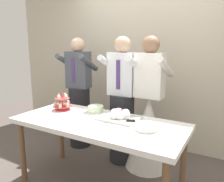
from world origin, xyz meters
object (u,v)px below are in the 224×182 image
at_px(cupcake_stand, 62,103).
at_px(round_cake, 96,109).
at_px(person_guest, 79,99).
at_px(dessert_table, 98,128).
at_px(person_groom, 122,108).
at_px(main_cake_tray, 119,115).
at_px(person_bride, 148,123).
at_px(plate_stack, 146,127).

xyz_separation_m(cupcake_stand, round_cake, (0.42, 0.10, -0.04)).
bearing_deg(round_cake, person_guest, 140.80).
xyz_separation_m(dessert_table, cupcake_stand, (-0.61, 0.13, 0.16)).
relative_size(round_cake, person_guest, 0.14).
bearing_deg(person_groom, dessert_table, -84.37).
height_order(dessert_table, person_groom, person_groom).
xyz_separation_m(main_cake_tray, person_guest, (-1.02, 0.63, -0.07)).
xyz_separation_m(person_groom, person_bride, (0.36, 0.03, -0.16)).
relative_size(round_cake, person_bride, 0.14).
relative_size(person_groom, person_guest, 1.00).
distance_m(dessert_table, plate_stack, 0.54).
xyz_separation_m(dessert_table, plate_stack, (0.53, 0.01, 0.10)).
distance_m(main_cake_tray, person_guest, 1.20).
bearing_deg(main_cake_tray, round_cake, 167.11).
distance_m(round_cake, person_bride, 0.71).
bearing_deg(round_cake, dessert_table, -51.06).
xyz_separation_m(dessert_table, person_guest, (-0.86, 0.78, 0.05)).
relative_size(dessert_table, plate_stack, 8.55).
relative_size(dessert_table, person_bride, 1.08).
bearing_deg(dessert_table, main_cake_tray, 42.88).
bearing_deg(cupcake_stand, person_guest, 111.14).
height_order(dessert_table, main_cake_tray, main_cake_tray).
height_order(round_cake, person_groom, person_groom).
bearing_deg(round_cake, cupcake_stand, -166.55).
relative_size(cupcake_stand, person_bride, 0.14).
height_order(dessert_table, round_cake, round_cake).
relative_size(main_cake_tray, plate_stack, 2.02).
distance_m(cupcake_stand, main_cake_tray, 0.77).
relative_size(dessert_table, main_cake_tray, 4.23).
bearing_deg(person_groom, plate_stack, -47.74).
xyz_separation_m(cupcake_stand, plate_stack, (1.13, -0.12, -0.06)).
height_order(dessert_table, cupcake_stand, cupcake_stand).
bearing_deg(person_guest, plate_stack, -28.91).
bearing_deg(cupcake_stand, plate_stack, -6.03).
bearing_deg(plate_stack, person_guest, 151.09).
bearing_deg(plate_stack, main_cake_tray, 159.01).
distance_m(person_groom, person_guest, 0.80).
height_order(main_cake_tray, person_groom, person_groom).
distance_m(main_cake_tray, round_cake, 0.36).
bearing_deg(cupcake_stand, dessert_table, -12.46).
bearing_deg(dessert_table, cupcake_stand, 167.54).
xyz_separation_m(main_cake_tray, person_groom, (-0.23, 0.51, -0.07)).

